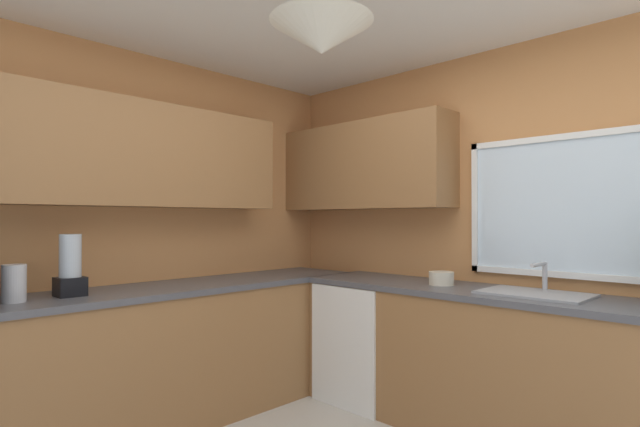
{
  "coord_description": "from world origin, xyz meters",
  "views": [
    {
      "loc": [
        1.43,
        -1.45,
        1.36
      ],
      "look_at": [
        -0.57,
        0.57,
        1.4
      ],
      "focal_mm": 27.43,
      "sensor_mm": 36.0,
      "label": 1
    }
  ],
  "objects_px": {
    "dishwasher": "(367,341)",
    "sink_assembly": "(535,293)",
    "kettle": "(14,283)",
    "blender_appliance": "(70,268)",
    "bowl": "(441,278)"
  },
  "relations": [
    {
      "from": "sink_assembly",
      "to": "blender_appliance",
      "type": "relative_size",
      "value": 1.66
    },
    {
      "from": "kettle",
      "to": "sink_assembly",
      "type": "bearing_deg",
      "value": 49.96
    },
    {
      "from": "dishwasher",
      "to": "sink_assembly",
      "type": "height_order",
      "value": "sink_assembly"
    },
    {
      "from": "dishwasher",
      "to": "blender_appliance",
      "type": "relative_size",
      "value": 2.43
    },
    {
      "from": "sink_assembly",
      "to": "blender_appliance",
      "type": "distance_m",
      "value": 2.73
    },
    {
      "from": "kettle",
      "to": "blender_appliance",
      "type": "distance_m",
      "value": 0.3
    },
    {
      "from": "dishwasher",
      "to": "sink_assembly",
      "type": "distance_m",
      "value": 1.34
    },
    {
      "from": "kettle",
      "to": "bowl",
      "type": "distance_m",
      "value": 2.57
    },
    {
      "from": "bowl",
      "to": "blender_appliance",
      "type": "bearing_deg",
      "value": -123.37
    },
    {
      "from": "kettle",
      "to": "blender_appliance",
      "type": "height_order",
      "value": "blender_appliance"
    },
    {
      "from": "sink_assembly",
      "to": "blender_appliance",
      "type": "xyz_separation_m",
      "value": [
        -1.91,
        -1.95,
        0.15
      ]
    },
    {
      "from": "blender_appliance",
      "to": "dishwasher",
      "type": "bearing_deg",
      "value": 71.0
    },
    {
      "from": "kettle",
      "to": "dishwasher",
      "type": "bearing_deg",
      "value": 73.83
    },
    {
      "from": "sink_assembly",
      "to": "bowl",
      "type": "distance_m",
      "value": 0.62
    },
    {
      "from": "sink_assembly",
      "to": "dishwasher",
      "type": "bearing_deg",
      "value": -178.32
    }
  ]
}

